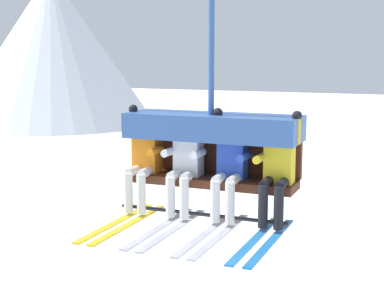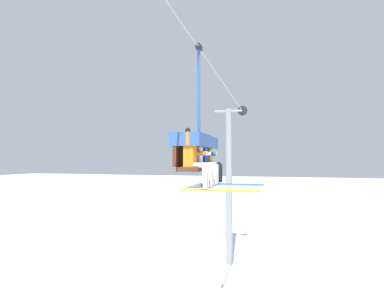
{
  "view_description": "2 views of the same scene",
  "coord_description": "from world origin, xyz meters",
  "px_view_note": "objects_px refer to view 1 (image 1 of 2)",
  "views": [
    {
      "loc": [
        1.71,
        -7.25,
        7.16
      ],
      "look_at": [
        -0.96,
        -0.84,
        6.09
      ],
      "focal_mm": 55.0,
      "sensor_mm": 36.0,
      "label": 1
    },
    {
      "loc": [
        -7.83,
        -2.63,
        5.84
      ],
      "look_at": [
        -0.79,
        -0.64,
        6.24
      ],
      "focal_mm": 28.0,
      "sensor_mm": 36.0,
      "label": 2
    }
  ],
  "objects_px": {
    "skier_orange": "(142,159)",
    "skier_white": "(184,164)",
    "skier_yellow": "(277,169)",
    "skier_blue": "(229,165)",
    "chairlift_chair": "(213,136)"
  },
  "relations": [
    {
      "from": "skier_orange",
      "to": "skier_white",
      "type": "bearing_deg",
      "value": -0.69
    },
    {
      "from": "skier_white",
      "to": "skier_yellow",
      "type": "height_order",
      "value": "skier_yellow"
    },
    {
      "from": "skier_blue",
      "to": "skier_yellow",
      "type": "relative_size",
      "value": 1.0
    },
    {
      "from": "skier_yellow",
      "to": "skier_white",
      "type": "bearing_deg",
      "value": -179.65
    },
    {
      "from": "skier_white",
      "to": "skier_yellow",
      "type": "bearing_deg",
      "value": 0.35
    },
    {
      "from": "chairlift_chair",
      "to": "skier_yellow",
      "type": "distance_m",
      "value": 0.92
    },
    {
      "from": "chairlift_chair",
      "to": "skier_white",
      "type": "bearing_deg",
      "value": -141.8
    },
    {
      "from": "chairlift_chair",
      "to": "skier_blue",
      "type": "relative_size",
      "value": 2.01
    },
    {
      "from": "chairlift_chair",
      "to": "skier_yellow",
      "type": "bearing_deg",
      "value": -14.21
    },
    {
      "from": "skier_orange",
      "to": "skier_yellow",
      "type": "bearing_deg",
      "value": 0.0
    },
    {
      "from": "skier_white",
      "to": "skier_blue",
      "type": "relative_size",
      "value": 1.0
    },
    {
      "from": "skier_orange",
      "to": "skier_white",
      "type": "height_order",
      "value": "skier_orange"
    },
    {
      "from": "skier_white",
      "to": "skier_yellow",
      "type": "distance_m",
      "value": 1.12
    },
    {
      "from": "skier_yellow",
      "to": "skier_blue",
      "type": "bearing_deg",
      "value": 180.0
    },
    {
      "from": "skier_orange",
      "to": "skier_blue",
      "type": "relative_size",
      "value": 1.0
    }
  ]
}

